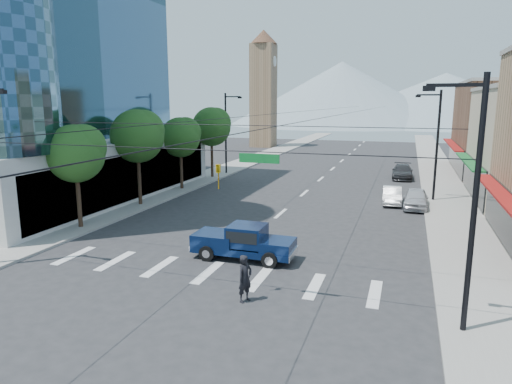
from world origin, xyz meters
TOP-DOWN VIEW (x-y plane):
  - ground at (0.00, 0.00)m, footprint 160.00×160.00m
  - sidewalk_left at (-12.00, 40.00)m, footprint 4.00×120.00m
  - sidewalk_right at (12.00, 40.00)m, footprint 4.00×120.00m
  - clock_tower at (-16.50, 62.00)m, footprint 4.80×4.80m
  - mountain_left at (-15.00, 150.00)m, footprint 80.00×80.00m
  - mountain_right at (20.00, 160.00)m, footprint 90.00×90.00m
  - tree_near at (-11.07, 6.10)m, footprint 3.65×3.64m
  - tree_midnear at (-11.07, 13.10)m, footprint 4.09×4.09m
  - tree_midfar at (-11.07, 20.10)m, footprint 3.65×3.64m
  - tree_far at (-11.07, 27.10)m, footprint 4.09×4.09m
  - signal_rig at (0.19, -1.00)m, footprint 21.80×0.20m
  - lamp_pole_nw at (-10.67, 30.00)m, footprint 2.00×0.25m
  - lamp_pole_ne at (10.67, 22.00)m, footprint 2.00×0.25m
  - pickup_truck at (0.73, 3.94)m, footprint 5.41×2.14m
  - pedestrian at (2.58, -0.92)m, footprint 0.73×0.85m
  - parked_car_near at (9.40, 18.95)m, footprint 1.88×4.48m
  - parked_car_mid at (7.60, 20.06)m, footprint 1.64×4.18m
  - parked_car_far at (8.19, 33.03)m, footprint 2.18×5.17m

SIDE VIEW (x-z plane):
  - ground at x=0.00m, z-range 0.00..0.00m
  - sidewalk_left at x=-12.00m, z-range 0.00..0.15m
  - sidewalk_right at x=12.00m, z-range 0.00..0.15m
  - parked_car_mid at x=7.60m, z-range 0.00..1.35m
  - parked_car_far at x=8.19m, z-range 0.00..1.49m
  - parked_car_near at x=9.40m, z-range 0.00..1.52m
  - pickup_truck at x=0.73m, z-range 0.04..1.86m
  - pedestrian at x=2.58m, z-range 0.00..1.97m
  - signal_rig at x=0.19m, z-range 0.14..9.14m
  - lamp_pole_nw at x=-10.67m, z-range 0.44..9.44m
  - lamp_pole_ne at x=10.67m, z-range 0.44..9.44m
  - tree_near at x=-11.07m, z-range 1.64..8.34m
  - tree_midfar at x=-11.07m, z-range 1.64..8.34m
  - tree_midnear at x=-11.07m, z-range 1.83..9.35m
  - tree_far at x=-11.07m, z-range 1.83..9.35m
  - mountain_right at x=20.00m, z-range 0.00..18.00m
  - clock_tower at x=-16.50m, z-range 0.44..20.84m
  - mountain_left at x=-15.00m, z-range 0.00..22.00m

